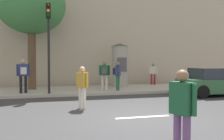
{
  "coord_description": "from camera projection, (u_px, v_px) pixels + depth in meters",
  "views": [
    {
      "loc": [
        -2.73,
        -6.83,
        1.75
      ],
      "look_at": [
        -0.51,
        2.0,
        1.44
      ],
      "focal_mm": 36.92,
      "sensor_mm": 36.0,
      "label": 1
    }
  ],
  "objects": [
    {
      "name": "pedestrian_in_light_jacket",
      "position": [
        104.0,
        73.0,
        13.5
      ],
      "size": [
        0.64,
        0.46,
        1.66
      ],
      "color": "silver",
      "rests_on": "sidewalk_curb"
    },
    {
      "name": "sidewalk_curb",
      "position": [
        100.0,
        90.0,
        14.12
      ],
      "size": [
        36.0,
        4.0,
        0.15
      ],
      "primitive_type": "cube",
      "color": "#B2ADA3",
      "rests_on": "ground_plane"
    },
    {
      "name": "pedestrian_with_bag",
      "position": [
        182.0,
        108.0,
        4.11
      ],
      "size": [
        0.37,
        0.54,
        1.62
      ],
      "color": "#724C84",
      "rests_on": "ground_plane"
    },
    {
      "name": "pedestrian_with_backpack",
      "position": [
        23.0,
        73.0,
        11.88
      ],
      "size": [
        0.65,
        0.46,
        1.75
      ],
      "color": "black",
      "rests_on": "sidewalk_curb"
    },
    {
      "name": "building_backdrop",
      "position": [
        88.0,
        12.0,
        18.78
      ],
      "size": [
        36.0,
        5.0,
        11.78
      ],
      "primitive_type": "cube",
      "color": "#B7A893",
      "rests_on": "ground_plane"
    },
    {
      "name": "poster_column",
      "position": [
        120.0,
        65.0,
        15.09
      ],
      "size": [
        1.14,
        1.14,
        2.85
      ],
      "color": "#9E9B93",
      "rests_on": "sidewalk_curb"
    },
    {
      "name": "ground_plane",
      "position": [
        143.0,
        117.0,
        7.34
      ],
      "size": [
        80.0,
        80.0,
        0.0
      ],
      "primitive_type": "plane",
      "color": "#38383A"
    },
    {
      "name": "parked_car_blue",
      "position": [
        217.0,
        82.0,
        12.16
      ],
      "size": [
        4.1,
        1.96,
        1.45
      ],
      "color": "#2D5938",
      "rests_on": "ground_plane"
    },
    {
      "name": "pedestrian_near_pole",
      "position": [
        117.0,
        73.0,
        13.13
      ],
      "size": [
        0.5,
        0.51,
        1.63
      ],
      "color": "#1E5938",
      "rests_on": "sidewalk_curb"
    },
    {
      "name": "street_tree",
      "position": [
        31.0,
        6.0,
        13.49
      ],
      "size": [
        3.98,
        3.98,
        6.66
      ],
      "color": "brown",
      "rests_on": "sidewalk_curb"
    },
    {
      "name": "pedestrian_tallest",
      "position": [
        153.0,
        72.0,
        16.53
      ],
      "size": [
        0.54,
        0.46,
        1.51
      ],
      "color": "maroon",
      "rests_on": "sidewalk_curb"
    },
    {
      "name": "lane_markings",
      "position": [
        143.0,
        117.0,
        7.34
      ],
      "size": [
        25.8,
        0.16,
        0.01
      ],
      "color": "silver",
      "rests_on": "ground_plane"
    },
    {
      "name": "pedestrian_in_dark_shirt",
      "position": [
        82.0,
        84.0,
        8.63
      ],
      "size": [
        0.44,
        0.51,
        1.59
      ],
      "color": "silver",
      "rests_on": "ground_plane"
    },
    {
      "name": "traffic_light",
      "position": [
        49.0,
        34.0,
        11.59
      ],
      "size": [
        0.24,
        0.45,
        4.53
      ],
      "color": "black",
      "rests_on": "sidewalk_curb"
    }
  ]
}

